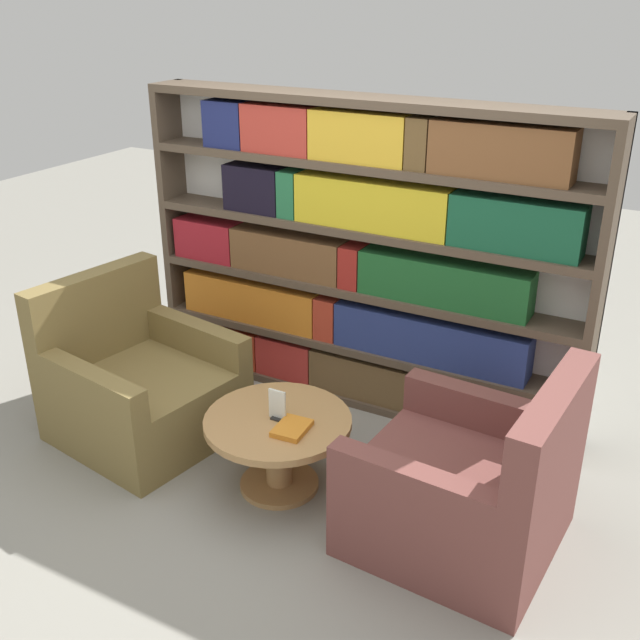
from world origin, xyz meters
name	(u,v)px	position (x,y,z in m)	size (l,w,h in m)	color
ground_plane	(244,509)	(0.00, 0.00, 0.00)	(14.00, 14.00, 0.00)	gray
bookshelf	(360,260)	(-0.01, 1.36, 0.96)	(2.88, 0.30, 1.95)	silver
armchair_left	(139,387)	(-0.98, 0.34, 0.31)	(1.08, 1.05, 0.96)	olive
armchair_right	(468,490)	(1.09, 0.32, 0.31)	(1.00, 0.97, 0.96)	brown
coffee_table	(278,438)	(0.06, 0.26, 0.31)	(0.79, 0.79, 0.43)	#AD7F4C
table_sign	(277,407)	(0.06, 0.26, 0.51)	(0.10, 0.06, 0.17)	black
stray_book	(292,428)	(0.18, 0.20, 0.45)	(0.17, 0.22, 0.03)	orange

